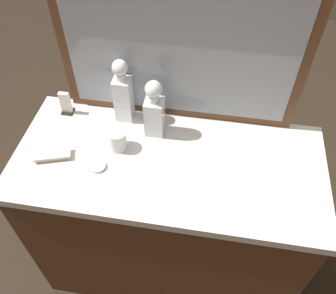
# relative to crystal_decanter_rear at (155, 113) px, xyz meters

# --- Properties ---
(ground_plane) EXTENTS (6.00, 6.00, 0.00)m
(ground_plane) POSITION_rel_crystal_decanter_rear_xyz_m (0.08, -0.15, -1.03)
(ground_plane) COLOR #2D2319
(dresser) EXTENTS (1.26, 0.58, 0.93)m
(dresser) POSITION_rel_crystal_decanter_rear_xyz_m (0.08, -0.15, -0.57)
(dresser) COLOR brown
(dresser) RESTS_ON ground_plane
(dresser_mirror) EXTENTS (0.98, 0.03, 0.66)m
(dresser_mirror) POSITION_rel_crystal_decanter_rear_xyz_m (0.08, 0.12, 0.22)
(dresser_mirror) COLOR brown
(dresser_mirror) RESTS_ON dresser
(crystal_decanter_rear) EXTENTS (0.08, 0.08, 0.27)m
(crystal_decanter_rear) POSITION_rel_crystal_decanter_rear_xyz_m (0.00, 0.00, 0.00)
(crystal_decanter_rear) COLOR white
(crystal_decanter_rear) RESTS_ON dresser
(crystal_decanter_left) EXTENTS (0.07, 0.07, 0.30)m
(crystal_decanter_left) POSITION_rel_crystal_decanter_rear_xyz_m (-0.15, 0.07, 0.01)
(crystal_decanter_left) COLOR white
(crystal_decanter_left) RESTS_ON dresser
(crystal_tumbler_far_left) EXTENTS (0.08, 0.08, 0.09)m
(crystal_tumbler_far_left) POSITION_rel_crystal_decanter_rear_xyz_m (-0.13, -0.11, -0.07)
(crystal_tumbler_far_left) COLOR white
(crystal_tumbler_far_left) RESTS_ON dresser
(silver_brush_rear) EXTENTS (0.16, 0.10, 0.02)m
(silver_brush_rear) POSITION_rel_crystal_decanter_rear_xyz_m (-0.38, -0.21, -0.09)
(silver_brush_rear) COLOR #B7A88C
(silver_brush_rear) RESTS_ON dresser
(porcelain_dish) EXTENTS (0.06, 0.06, 0.01)m
(porcelain_dish) POSITION_rel_crystal_decanter_rear_xyz_m (-0.19, -0.23, -0.10)
(porcelain_dish) COLOR silver
(porcelain_dish) RESTS_ON dresser
(napkin_holder) EXTENTS (0.05, 0.05, 0.11)m
(napkin_holder) POSITION_rel_crystal_decanter_rear_xyz_m (-0.41, 0.05, -0.06)
(napkin_holder) COLOR black
(napkin_holder) RESTS_ON dresser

